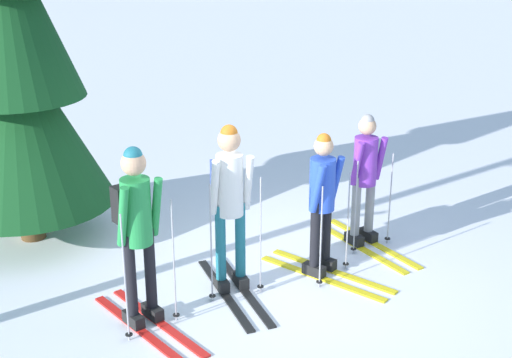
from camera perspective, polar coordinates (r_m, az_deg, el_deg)
ground_plane at (r=7.81m, az=1.04°, el=-8.40°), size 400.00×400.00×0.00m
skier_in_green at (r=6.73m, az=-9.62°, el=-3.73°), size 0.78×1.62×1.83m
skier_in_white at (r=7.27m, az=-2.16°, el=-1.53°), size 0.61×1.62×1.84m
skier_in_blue at (r=7.68m, az=5.42°, el=-1.71°), size 1.04×1.57×1.64m
skier_in_purple at (r=8.47m, az=8.83°, el=0.27°), size 0.60×1.66×1.64m
pine_tree_near at (r=8.62m, az=-19.16°, el=9.65°), size 2.10×2.10×5.08m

